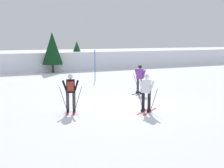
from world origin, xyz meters
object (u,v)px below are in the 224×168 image
at_px(conifer_far_left, 52,48).
at_px(conifer_far_right, 77,52).
at_px(skier_purple, 140,78).
at_px(trail_marker_pole, 95,65).
at_px(skier_white, 146,92).
at_px(skier_black, 71,91).

bearing_deg(conifer_far_left, conifer_far_right, 35.31).
distance_m(conifer_far_left, conifer_far_right, 4.15).
xyz_separation_m(skier_purple, trail_marker_pole, (-0.08, 6.54, 0.30)).
bearing_deg(skier_white, trail_marker_pole, 78.68).
height_order(conifer_far_left, conifer_far_right, conifer_far_left).
bearing_deg(skier_white, skier_purple, 61.72).
distance_m(skier_black, trail_marker_pole, 10.51).
bearing_deg(skier_purple, trail_marker_pole, 90.72).
bearing_deg(skier_white, conifer_far_right, 78.40).
distance_m(skier_white, conifer_far_right, 20.72).
bearing_deg(skier_purple, conifer_far_right, 83.13).
relative_size(trail_marker_pole, conifer_far_left, 0.63).
bearing_deg(skier_purple, skier_black, -153.29).
xyz_separation_m(skier_white, trail_marker_pole, (2.13, 10.65, 0.30)).
relative_size(skier_white, trail_marker_pole, 0.70).
relative_size(skier_black, skier_white, 1.00).
distance_m(trail_marker_pole, conifer_far_right, 9.86).
relative_size(skier_white, conifer_far_right, 0.57).
bearing_deg(skier_black, trail_marker_pole, 60.74).
bearing_deg(skier_purple, skier_white, -118.28).
relative_size(skier_purple, conifer_far_left, 0.44).
height_order(skier_black, conifer_far_left, conifer_far_left).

